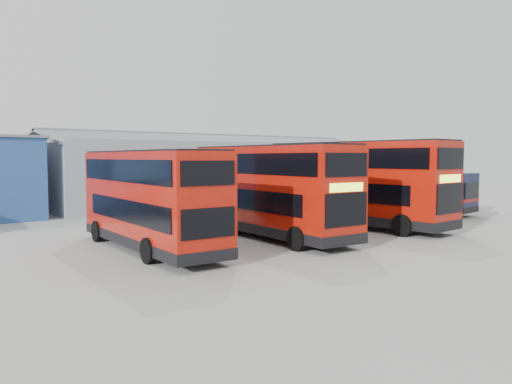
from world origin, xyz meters
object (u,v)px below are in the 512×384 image
object	(u,v)px
double_decker_left	(150,201)
single_decker_blue	(398,192)
double_decker_right	(356,184)
maintenance_shed	(215,171)
double_decker_centre	(269,192)

from	to	relation	value
double_decker_left	single_decker_blue	size ratio (longest dim) A/B	0.93
double_decker_right	maintenance_shed	bearing A→B (deg)	77.26
maintenance_shed	double_decker_centre	world-z (taller)	maintenance_shed
double_decker_left	double_decker_centre	size ratio (longest dim) A/B	0.93
maintenance_shed	single_decker_blue	distance (m)	16.69
maintenance_shed	double_decker_right	distance (m)	19.32
maintenance_shed	double_decker_centre	size ratio (longest dim) A/B	2.91
maintenance_shed	single_decker_blue	size ratio (longest dim) A/B	2.89
single_decker_blue	double_decker_centre	bearing A→B (deg)	5.88
double_decker_right	double_decker_centre	bearing A→B (deg)	176.87
double_decker_centre	double_decker_right	size ratio (longest dim) A/B	0.94
maintenance_shed	single_decker_blue	bearing A→B (deg)	-73.21
double_decker_left	double_decker_right	size ratio (longest dim) A/B	0.88
single_decker_blue	double_decker_left	bearing A→B (deg)	1.27
double_decker_left	double_decker_centre	xyz separation A→B (m)	(6.03, -0.38, 0.14)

